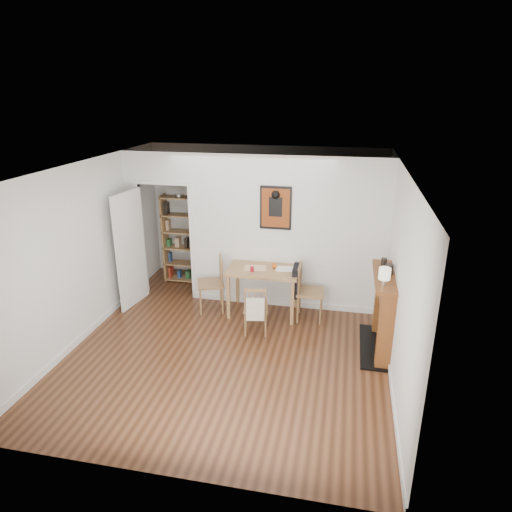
% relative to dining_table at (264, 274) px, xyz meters
% --- Properties ---
extents(ground, '(5.20, 5.20, 0.00)m').
position_rel_dining_table_xyz_m(ground, '(-0.27, -1.02, -0.70)').
color(ground, brown).
rests_on(ground, ground).
extents(room_shell, '(5.20, 5.20, 5.20)m').
position_rel_dining_table_xyz_m(room_shell, '(-0.17, 0.32, 0.59)').
color(room_shell, silver).
rests_on(room_shell, ground).
extents(dining_table, '(1.17, 0.75, 0.80)m').
position_rel_dining_table_xyz_m(dining_table, '(0.00, 0.00, 0.00)').
color(dining_table, '#A5834D').
rests_on(dining_table, ground).
extents(chair_left, '(0.61, 0.61, 0.95)m').
position_rel_dining_table_xyz_m(chair_left, '(-0.90, -0.07, -0.23)').
color(chair_left, olive).
rests_on(chair_left, ground).
extents(chair_right, '(0.55, 0.48, 0.94)m').
position_rel_dining_table_xyz_m(chair_right, '(0.76, -0.07, -0.22)').
color(chair_right, olive).
rests_on(chair_right, ground).
extents(chair_front, '(0.46, 0.51, 0.80)m').
position_rel_dining_table_xyz_m(chair_front, '(0.01, -0.67, -0.30)').
color(chair_front, olive).
rests_on(chair_front, ground).
extents(bookshelf, '(0.72, 0.29, 1.71)m').
position_rel_dining_table_xyz_m(bookshelf, '(-1.80, 1.05, 0.14)').
color(bookshelf, '#A5834D').
rests_on(bookshelf, ground).
extents(fireplace, '(0.45, 1.25, 1.16)m').
position_rel_dining_table_xyz_m(fireplace, '(1.89, -0.77, -0.09)').
color(fireplace, brown).
rests_on(fireplace, ground).
extents(red_glass, '(0.06, 0.06, 0.08)m').
position_rel_dining_table_xyz_m(red_glass, '(-0.16, -0.15, 0.14)').
color(red_glass, maroon).
rests_on(red_glass, dining_table).
extents(orange_fruit, '(0.09, 0.09, 0.09)m').
position_rel_dining_table_xyz_m(orange_fruit, '(0.17, 0.06, 0.14)').
color(orange_fruit, '#D6530B').
rests_on(orange_fruit, dining_table).
extents(placemat, '(0.39, 0.32, 0.00)m').
position_rel_dining_table_xyz_m(placemat, '(-0.14, -0.00, 0.10)').
color(placemat, beige).
rests_on(placemat, dining_table).
extents(notebook, '(0.33, 0.26, 0.02)m').
position_rel_dining_table_xyz_m(notebook, '(0.35, 0.04, 0.10)').
color(notebook, white).
rests_on(notebook, dining_table).
extents(mantel_lamp, '(0.15, 0.15, 0.24)m').
position_rel_dining_table_xyz_m(mantel_lamp, '(1.81, -1.15, 0.61)').
color(mantel_lamp, silver).
rests_on(mantel_lamp, fireplace).
extents(ceramic_jar_a, '(0.11, 0.11, 0.13)m').
position_rel_dining_table_xyz_m(ceramic_jar_a, '(1.90, -0.72, 0.52)').
color(ceramic_jar_a, black).
rests_on(ceramic_jar_a, fireplace).
extents(ceramic_jar_b, '(0.09, 0.09, 0.11)m').
position_rel_dining_table_xyz_m(ceramic_jar_b, '(1.85, -0.41, 0.51)').
color(ceramic_jar_b, black).
rests_on(ceramic_jar_b, fireplace).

